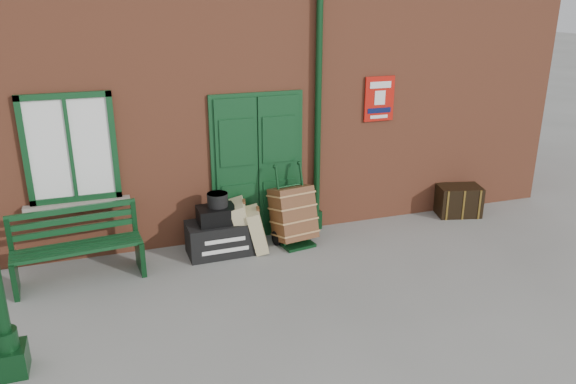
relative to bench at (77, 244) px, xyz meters
name	(u,v)px	position (x,y,z in m)	size (l,w,h in m)	color
ground	(310,274)	(2.95, -0.87, -0.51)	(80.00, 80.00, 0.00)	gray
station_building	(242,79)	(2.94, 2.62, 1.65)	(10.30, 4.30, 4.36)	#9A4D31
bench	(77,244)	(0.00, 0.00, 0.00)	(1.67, 0.65, 1.01)	#103B1B
houdini_trunk	(221,238)	(1.95, 0.17, -0.26)	(0.97, 0.54, 0.49)	black
strongbox	(217,215)	(1.90, 0.17, 0.10)	(0.54, 0.39, 0.24)	black
hatbox	(217,200)	(1.93, 0.20, 0.32)	(0.29, 0.29, 0.19)	black
suitcase_back	(243,225)	(2.30, 0.20, -0.13)	(0.21, 0.53, 0.74)	tan
suitcase_front	(257,230)	(2.48, 0.10, -0.18)	(0.19, 0.47, 0.63)	tan
porter_trolley	(293,214)	(3.07, 0.17, -0.04)	(0.67, 0.71, 1.20)	black
dark_trunk	(458,201)	(6.14, 0.34, -0.25)	(0.71, 0.47, 0.52)	black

